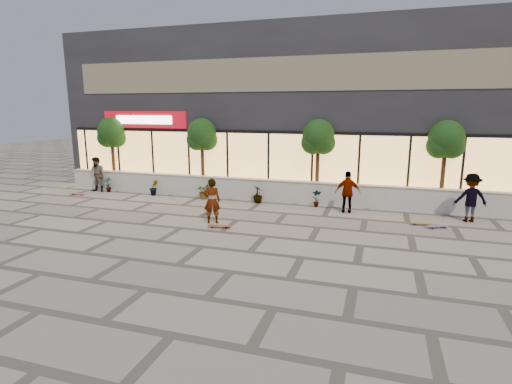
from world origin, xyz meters
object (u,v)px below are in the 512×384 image
(skater_center, at_px, (212,201))
(tree_east, at_px, (446,142))
(tree_midwest, at_px, (202,136))
(skater_right_far, at_px, (471,198))
(tree_mideast, at_px, (318,139))
(skater_left, at_px, (97,175))
(tree_west, at_px, (111,134))
(skateboard_right_near, at_px, (421,223))
(skateboard_center, at_px, (219,226))
(skateboard_right_far, at_px, (438,226))
(skateboard_left, at_px, (77,194))
(skater_right_near, at_px, (348,192))

(skater_center, bearing_deg, tree_east, -171.97)
(tree_midwest, bearing_deg, skater_right_far, -8.43)
(tree_mideast, bearing_deg, skater_right_far, -16.10)
(tree_midwest, height_order, skater_left, tree_midwest)
(tree_west, xyz_separation_m, skateboard_right_near, (16.00, -2.98, -2.91))
(tree_east, relative_size, skateboard_center, 4.40)
(skateboard_right_near, bearing_deg, tree_mideast, 144.51)
(tree_east, height_order, skater_right_far, tree_east)
(skateboard_right_near, distance_m, skateboard_right_far, 0.59)
(skater_center, relative_size, skateboard_left, 2.23)
(skateboard_left, relative_size, skateboard_right_far, 0.97)
(tree_west, bearing_deg, skater_left, -90.60)
(skater_center, xyz_separation_m, skateboard_right_far, (8.32, 1.87, -0.80))
(tree_west, bearing_deg, skater_center, -31.64)
(tree_mideast, bearing_deg, tree_east, 0.00)
(tree_west, xyz_separation_m, skater_right_far, (17.83, -1.83, -2.02))
(skater_left, height_order, skater_right_near, skater_left)
(tree_west, distance_m, skateboard_right_far, 17.10)
(tree_midwest, distance_m, skater_center, 6.12)
(skater_left, relative_size, skateboard_right_near, 2.34)
(tree_east, height_order, skateboard_left, tree_east)
(skater_right_far, bearing_deg, skateboard_right_near, 23.15)
(tree_mideast, height_order, skateboard_left, tree_mideast)
(skater_center, xyz_separation_m, skater_left, (-8.24, 3.67, 0.05))
(skater_right_near, distance_m, skater_right_far, 4.71)
(skater_left, height_order, skateboard_right_far, skater_left)
(tree_mideast, relative_size, skater_right_far, 2.04)
(tree_east, distance_m, skateboard_center, 10.40)
(skater_left, xyz_separation_m, skater_right_near, (13.13, -0.49, -0.03))
(tree_mideast, height_order, skater_center, tree_mideast)
(skater_center, distance_m, skateboard_center, 1.10)
(tree_mideast, relative_size, skater_left, 2.10)
(tree_east, xyz_separation_m, skateboard_right_far, (-0.45, -3.19, -2.90))
(tree_midwest, relative_size, skater_left, 2.10)
(skater_left, relative_size, skater_right_near, 1.04)
(skater_left, xyz_separation_m, skateboard_right_near, (16.01, -1.58, -0.85))
(skater_center, bearing_deg, skateboard_right_near, 173.05)
(skater_center, height_order, skateboard_left, skater_center)
(tree_mideast, distance_m, skateboard_right_near, 6.13)
(tree_midwest, bearing_deg, skater_center, -61.74)
(skater_left, bearing_deg, skater_center, -21.68)
(skateboard_center, bearing_deg, tree_east, 19.59)
(skater_left, bearing_deg, skateboard_center, -23.40)
(skateboard_left, distance_m, skateboard_right_far, 17.06)
(tree_mideast, bearing_deg, skater_left, -173.07)
(tree_west, height_order, skateboard_right_far, tree_west)
(tree_east, distance_m, skater_right_near, 4.80)
(skateboard_left, bearing_deg, skateboard_right_near, -12.59)
(skateboard_center, bearing_deg, skateboard_left, 146.39)
(tree_west, relative_size, skater_center, 2.22)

